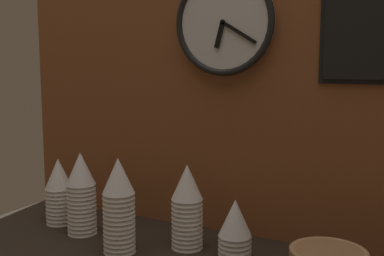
% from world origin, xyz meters
% --- Properties ---
extents(wall_tiled_back, '(1.60, 0.03, 1.05)m').
position_xyz_m(wall_tiled_back, '(0.00, 0.27, 0.53)').
color(wall_tiled_back, brown).
rests_on(wall_tiled_back, ground_plane).
extents(cup_stack_far_left, '(0.09, 0.09, 0.21)m').
position_xyz_m(cup_stack_far_left, '(-0.57, 0.08, 0.11)').
color(cup_stack_far_left, white).
rests_on(cup_stack_far_left, ground_plane).
extents(cup_stack_center_left, '(0.09, 0.09, 0.26)m').
position_xyz_m(cup_stack_center_left, '(-0.26, -0.03, 0.13)').
color(cup_stack_center_left, white).
rests_on(cup_stack_center_left, ground_plane).
extents(cup_stack_center, '(0.09, 0.09, 0.24)m').
position_xyz_m(cup_stack_center, '(-0.11, 0.08, 0.12)').
color(cup_stack_center, white).
rests_on(cup_stack_center, ground_plane).
extents(cup_stack_center_right, '(0.09, 0.09, 0.16)m').
position_xyz_m(cup_stack_center_right, '(0.04, 0.07, 0.08)').
color(cup_stack_center_right, white).
rests_on(cup_stack_center_right, ground_plane).
extents(cup_stack_left, '(0.09, 0.09, 0.25)m').
position_xyz_m(cup_stack_left, '(-0.44, 0.04, 0.12)').
color(cup_stack_left, white).
rests_on(cup_stack_left, ground_plane).
extents(wall_clock, '(0.31, 0.03, 0.31)m').
position_xyz_m(wall_clock, '(-0.07, 0.23, 0.63)').
color(wall_clock, white).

